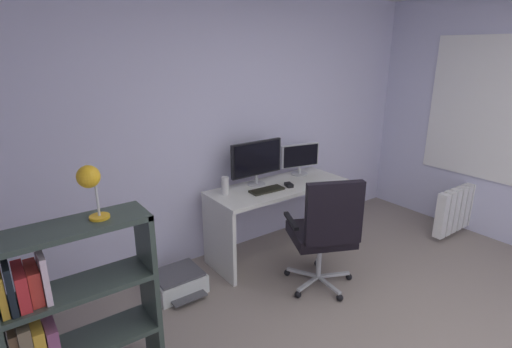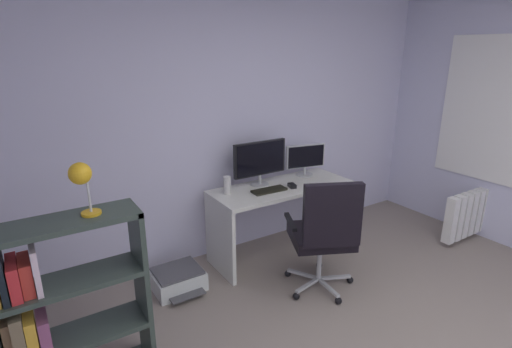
{
  "view_description": "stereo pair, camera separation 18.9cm",
  "coord_description": "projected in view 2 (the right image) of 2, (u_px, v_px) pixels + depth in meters",
  "views": [
    {
      "loc": [
        -2.05,
        -0.69,
        2.04
      ],
      "look_at": [
        -0.2,
        1.84,
        1.03
      ],
      "focal_mm": 27.42,
      "sensor_mm": 36.0,
      "label": 1
    },
    {
      "loc": [
        -1.89,
        -0.8,
        2.04
      ],
      "look_at": [
        -0.2,
        1.84,
        1.03
      ],
      "focal_mm": 27.42,
      "sensor_mm": 36.0,
      "label": 2
    }
  ],
  "objects": [
    {
      "name": "printer",
      "position": [
        178.0,
        279.0,
        3.46
      ],
      "size": [
        0.43,
        0.45,
        0.19
      ],
      "color": "silver",
      "rests_on": "ground"
    },
    {
      "name": "computer_mouse",
      "position": [
        292.0,
        186.0,
        3.83
      ],
      "size": [
        0.08,
        0.11,
        0.03
      ],
      "primitive_type": "cube",
      "rotation": [
        0.0,
        0.0,
        -0.28
      ],
      "color": "black",
      "rests_on": "desk"
    },
    {
      "name": "desk",
      "position": [
        281.0,
        204.0,
        3.94
      ],
      "size": [
        1.44,
        0.56,
        0.74
      ],
      "color": "silver",
      "rests_on": "ground"
    },
    {
      "name": "office_chair",
      "position": [
        325.0,
        231.0,
        3.26
      ],
      "size": [
        0.67,
        0.7,
        1.06
      ],
      "color": "#B7BABC",
      "rests_on": "ground"
    },
    {
      "name": "radiator",
      "position": [
        476.0,
        211.0,
        4.36
      ],
      "size": [
        1.05,
        0.1,
        0.51
      ],
      "color": "white",
      "rests_on": "ground"
    },
    {
      "name": "bookshelf",
      "position": [
        58.0,
        321.0,
        2.27
      ],
      "size": [
        0.83,
        0.28,
        1.14
      ],
      "color": "#35433C",
      "rests_on": "ground"
    },
    {
      "name": "keyboard",
      "position": [
        269.0,
        190.0,
        3.72
      ],
      "size": [
        0.35,
        0.14,
        0.02
      ],
      "primitive_type": "cube",
      "rotation": [
        0.0,
        0.0,
        -0.04
      ],
      "color": "black",
      "rests_on": "desk"
    },
    {
      "name": "window_frame",
      "position": [
        499.0,
        111.0,
        4.06
      ],
      "size": [
        0.02,
        1.22,
        1.52
      ],
      "primitive_type": "cube",
      "color": "white"
    },
    {
      "name": "desktop_speaker",
      "position": [
        227.0,
        185.0,
        3.63
      ],
      "size": [
        0.07,
        0.07,
        0.17
      ],
      "primitive_type": "cylinder",
      "color": "silver",
      "rests_on": "desk"
    },
    {
      "name": "window_pane",
      "position": [
        499.0,
        111.0,
        4.07
      ],
      "size": [
        0.01,
        1.14,
        1.44
      ],
      "primitive_type": "cube",
      "color": "white"
    },
    {
      "name": "monitor_main",
      "position": [
        260.0,
        160.0,
        3.82
      ],
      "size": [
        0.58,
        0.18,
        0.44
      ],
      "color": "#B2B5B7",
      "rests_on": "desk"
    },
    {
      "name": "wall_back",
      "position": [
        233.0,
        126.0,
        3.91
      ],
      "size": [
        4.89,
        0.1,
        2.6
      ],
      "primitive_type": "cube",
      "color": "silver",
      "rests_on": "ground"
    },
    {
      "name": "desk_lamp",
      "position": [
        81.0,
        178.0,
        2.13
      ],
      "size": [
        0.15,
        0.12,
        0.31
      ],
      "color": "gold",
      "rests_on": "bookshelf"
    },
    {
      "name": "monitor_secondary",
      "position": [
        305.0,
        158.0,
        4.14
      ],
      "size": [
        0.44,
        0.18,
        0.34
      ],
      "color": "#B2B5B7",
      "rests_on": "desk"
    }
  ]
}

